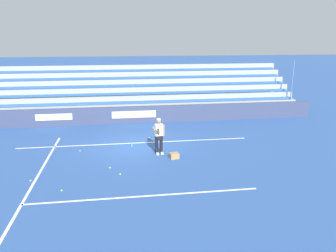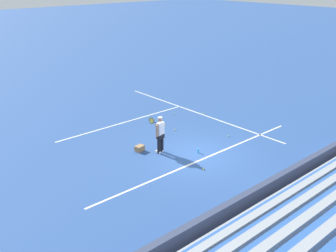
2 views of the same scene
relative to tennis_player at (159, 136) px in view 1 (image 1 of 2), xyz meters
The scene contains 15 objects.
ground_plane 1.88m from the tennis_player, 51.84° to the right, with size 160.00×160.00×0.00m, color #2D5193.
court_baseline_white 2.25m from the tennis_player, 60.45° to the right, with size 12.00×0.10×0.01m, color white.
court_sideline_white 5.87m from the tennis_player, 27.80° to the left, with size 0.10×12.00×0.01m, color white.
court_service_line_white 4.42m from the tennis_player, 76.38° to the left, with size 8.22×0.10×0.01m, color white.
back_wall_sponsor_board 6.04m from the tennis_player, 80.20° to the right, with size 24.31×0.25×1.10m.
bleacher_stand 8.63m from the tennis_player, 83.22° to the right, with size 23.09×4.00×3.85m.
tennis_player is the anchor object (origin of this frame).
ball_box_cardboard 1.22m from the tennis_player, 130.40° to the left, with size 0.40×0.30×0.26m, color #A87F51.
tennis_ball_far_left 2.67m from the tennis_player, 84.60° to the right, with size 0.07×0.07×0.07m, color #CCE533.
tennis_ball_far_right 3.03m from the tennis_player, 50.40° to the left, with size 0.07×0.07×0.07m, color #CCE533.
tennis_ball_toward_net 2.86m from the tennis_player, 33.15° to the left, with size 0.07×0.07×0.07m, color #CCE533.
tennis_ball_near_player 5.28m from the tennis_player, 40.56° to the left, with size 0.07×0.07×0.07m, color #CCE533.
tennis_ball_by_box 5.84m from the tennis_player, 23.85° to the left, with size 0.07×0.07×0.07m, color #CCE533.
tennis_ball_stray_back 3.96m from the tennis_player, 13.17° to the right, with size 0.07×0.07×0.07m, color #CCE533.
water_bottle 1.91m from the tennis_player, 44.36° to the right, with size 0.07×0.07×0.22m, color #33B2E5.
Camera 1 is at (0.72, 15.91, 5.40)m, focal length 35.00 mm.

